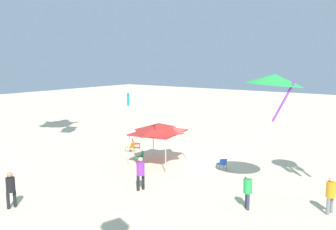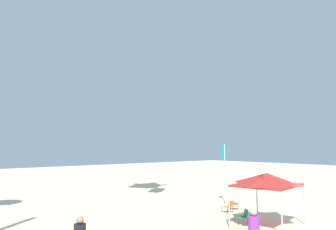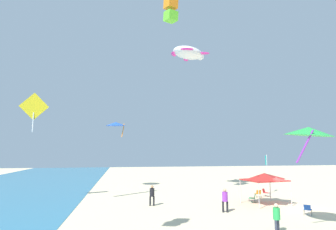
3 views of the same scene
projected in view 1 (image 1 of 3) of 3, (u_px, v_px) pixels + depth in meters
ground at (188, 163)px, 25.74m from camera, size 120.00×120.00×0.10m
canopy_tent at (159, 128)px, 25.17m from camera, size 3.43×3.96×2.87m
folding_chair_right_of_tent at (140, 156)px, 25.70m from camera, size 0.77×0.80×0.82m
folding_chair_near_cooler at (222, 163)px, 23.88m from camera, size 0.81×0.80×0.82m
folding_chair_facing_ocean at (135, 143)px, 29.75m from camera, size 0.81×0.79×0.82m
folding_chair_left_of_tent at (131, 146)px, 28.50m from camera, size 0.66×0.58×0.82m
banner_flag at (130, 113)px, 31.38m from camera, size 0.36×0.06×4.47m
person_beachcomber at (248, 188)px, 17.61m from camera, size 0.42×0.42×1.76m
person_kite_handler at (11, 187)px, 17.70m from camera, size 0.43×0.48×1.82m
person_watching_sky at (141, 171)px, 20.16m from camera, size 0.45×0.49×1.89m
person_near_umbrella at (331, 192)px, 17.02m from camera, size 0.44×0.48×1.83m
kite_delta_green at (275, 80)px, 18.55m from camera, size 4.22×4.21×2.38m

